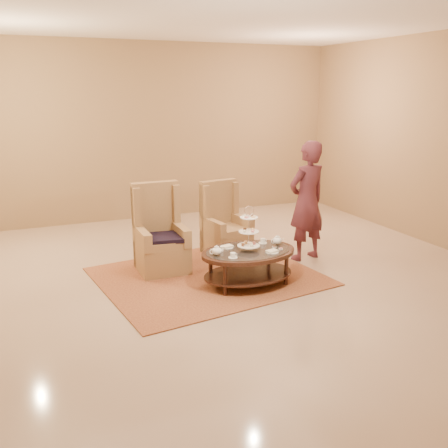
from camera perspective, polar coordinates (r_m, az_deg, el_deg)
name	(u,v)px	position (r m, az deg, el deg)	size (l,w,h in m)	color
ground	(224,283)	(6.94, 0.02, -6.74)	(8.00, 8.00, 0.00)	#C0A78F
ceiling	(224,283)	(6.94, 0.02, -6.74)	(8.00, 8.00, 0.02)	white
wall_back	(147,132)	(10.28, -8.75, 10.33)	(8.00, 0.04, 3.50)	#987953
rug	(208,276)	(7.15, -1.81, -6.00)	(3.23, 2.81, 0.02)	#AE6D3D
tea_table	(248,257)	(6.76, 2.81, -3.74)	(1.35, 0.95, 1.11)	black
armchair_left	(160,241)	(7.37, -7.32, -1.97)	(0.69, 0.72, 1.28)	#A37B4C
armchair_right	(224,230)	(8.05, -0.01, -0.65)	(0.73, 0.75, 1.18)	#A37B4C
person	(307,201)	(7.77, 9.46, 2.59)	(0.75, 0.57, 1.85)	#56252E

